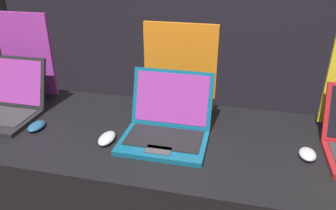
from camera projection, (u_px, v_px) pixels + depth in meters
laptop_front at (4, 104)px, 1.59m from camera, size 0.35×0.34×0.26m
mouse_front at (36, 126)px, 1.48m from camera, size 0.06×0.10×0.03m
promo_stand_front at (28, 58)px, 1.73m from camera, size 0.29×0.07×0.46m
laptop_middle at (167, 124)px, 1.40m from camera, size 0.36×0.34×0.26m
mouse_middle at (107, 138)px, 1.39m from camera, size 0.06×0.12×0.03m
promo_stand_middle at (180, 71)px, 1.58m from camera, size 0.35×0.07×0.44m
mouse_back at (308, 154)px, 1.28m from camera, size 0.06×0.09×0.03m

